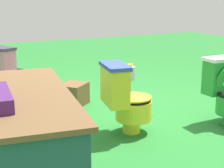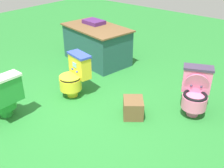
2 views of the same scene
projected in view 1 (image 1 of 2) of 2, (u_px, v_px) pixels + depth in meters
ground at (129, 112)px, 4.18m from camera, size 14.00×14.00×0.00m
toilet_yellow at (125, 98)px, 3.46m from camera, size 0.49×0.56×0.73m
toilet_pink at (9, 72)px, 4.64m from camera, size 0.57×0.61×0.73m
vendor_table at (5, 150)px, 2.25m from camera, size 1.58×1.09×0.85m
small_crate at (74, 94)px, 4.44m from camera, size 0.44×0.45×0.28m
lemon_bucket at (129, 73)px, 5.78m from camera, size 0.22×0.22×0.28m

